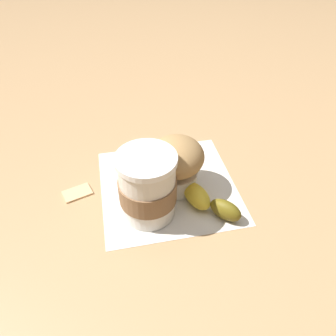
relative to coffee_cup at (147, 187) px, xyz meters
The scene contains 6 objects.
ground_plane 0.09m from the coffee_cup, 23.74° to the right, with size 3.00×3.00×0.00m, color tan.
paper_napkin 0.09m from the coffee_cup, 23.74° to the right, with size 0.25×0.25×0.00m, color white.
coffee_cup is the anchor object (origin of this frame).
muffin 0.08m from the coffee_cup, 33.14° to the right, with size 0.10×0.10×0.10m.
banana 0.10m from the coffee_cup, 53.68° to the right, with size 0.19×0.14×0.03m.
sugar_packet 0.15m from the coffee_cup, 75.39° to the left, with size 0.05×0.03×0.01m, color #E0B27F.
Camera 1 is at (-0.44, -0.03, 0.43)m, focal length 35.00 mm.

